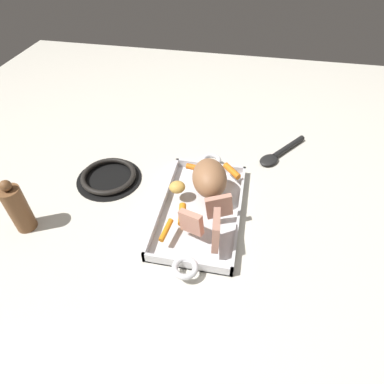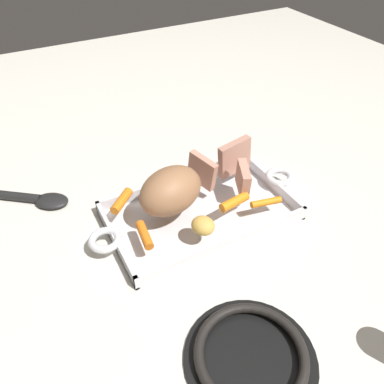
{
  "view_description": "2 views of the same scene",
  "coord_description": "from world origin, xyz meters",
  "px_view_note": "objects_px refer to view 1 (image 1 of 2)",
  "views": [
    {
      "loc": [
        0.61,
        0.1,
        0.68
      ],
      "look_at": [
        -0.01,
        -0.03,
        0.06
      ],
      "focal_mm": 30.12,
      "sensor_mm": 36.0,
      "label": 1
    },
    {
      "loc": [
        -0.29,
        -0.5,
        0.56
      ],
      "look_at": [
        -0.02,
        0.01,
        0.07
      ],
      "focal_mm": 35.74,
      "sensor_mm": 36.0,
      "label": 2
    }
  ],
  "objects_px": {
    "roast_slice_outer": "(191,222)",
    "roast_slice_thin": "(216,230)",
    "pork_roast": "(209,178)",
    "roasting_dish": "(200,210)",
    "stove_burner_rear": "(109,177)",
    "roast_slice_thick": "(219,206)",
    "baby_carrot_northeast": "(182,214)",
    "pepper_mill": "(18,208)",
    "baby_carrot_northwest": "(166,230)",
    "serving_spoon": "(279,153)",
    "baby_carrot_southeast": "(232,171)",
    "potato_golden_small": "(177,187)",
    "baby_carrot_short": "(196,168)"
  },
  "relations": [
    {
      "from": "roast_slice_outer",
      "to": "roast_slice_thin",
      "type": "relative_size",
      "value": 0.78
    },
    {
      "from": "pork_roast",
      "to": "roast_slice_thin",
      "type": "xyz_separation_m",
      "value": [
        0.18,
        0.04,
        -0.01
      ]
    },
    {
      "from": "roasting_dish",
      "to": "pork_roast",
      "type": "distance_m",
      "value": 0.09
    },
    {
      "from": "stove_burner_rear",
      "to": "roast_slice_thick",
      "type": "bearing_deg",
      "value": 72.0
    },
    {
      "from": "baby_carrot_northeast",
      "to": "pepper_mill",
      "type": "xyz_separation_m",
      "value": [
        0.08,
        -0.41,
        0.03
      ]
    },
    {
      "from": "pepper_mill",
      "to": "baby_carrot_northwest",
      "type": "bearing_deg",
      "value": 93.88
    },
    {
      "from": "roasting_dish",
      "to": "serving_spoon",
      "type": "distance_m",
      "value": 0.38
    },
    {
      "from": "roast_slice_outer",
      "to": "baby_carrot_southeast",
      "type": "relative_size",
      "value": 0.94
    },
    {
      "from": "pork_roast",
      "to": "roast_slice_thin",
      "type": "height_order",
      "value": "pork_roast"
    },
    {
      "from": "stove_burner_rear",
      "to": "baby_carrot_northeast",
      "type": "bearing_deg",
      "value": 62.28
    },
    {
      "from": "stove_burner_rear",
      "to": "pepper_mill",
      "type": "bearing_deg",
      "value": -33.22
    },
    {
      "from": "roast_slice_thin",
      "to": "baby_carrot_southeast",
      "type": "relative_size",
      "value": 1.2
    },
    {
      "from": "roasting_dish",
      "to": "potato_golden_small",
      "type": "xyz_separation_m",
      "value": [
        -0.04,
        -0.07,
        0.04
      ]
    },
    {
      "from": "baby_carrot_northeast",
      "to": "pepper_mill",
      "type": "height_order",
      "value": "pepper_mill"
    },
    {
      "from": "pork_roast",
      "to": "serving_spoon",
      "type": "distance_m",
      "value": 0.33
    },
    {
      "from": "roast_slice_thin",
      "to": "serving_spoon",
      "type": "xyz_separation_m",
      "value": [
        -0.43,
        0.16,
        -0.07
      ]
    },
    {
      "from": "baby_carrot_short",
      "to": "pepper_mill",
      "type": "height_order",
      "value": "pepper_mill"
    },
    {
      "from": "pork_roast",
      "to": "roast_slice_thick",
      "type": "height_order",
      "value": "pork_roast"
    },
    {
      "from": "potato_golden_small",
      "to": "roast_slice_thick",
      "type": "bearing_deg",
      "value": 61.65
    },
    {
      "from": "baby_carrot_northwest",
      "to": "pepper_mill",
      "type": "bearing_deg",
      "value": -86.12
    },
    {
      "from": "roast_slice_outer",
      "to": "baby_carrot_northwest",
      "type": "relative_size",
      "value": 0.92
    },
    {
      "from": "potato_golden_small",
      "to": "roasting_dish",
      "type": "bearing_deg",
      "value": 64.39
    },
    {
      "from": "baby_carrot_short",
      "to": "baby_carrot_northwest",
      "type": "height_order",
      "value": "baby_carrot_short"
    },
    {
      "from": "roast_slice_thick",
      "to": "baby_carrot_northeast",
      "type": "xyz_separation_m",
      "value": [
        0.02,
        -0.09,
        -0.02
      ]
    },
    {
      "from": "baby_carrot_southeast",
      "to": "pork_roast",
      "type": "bearing_deg",
      "value": -33.75
    },
    {
      "from": "roast_slice_thick",
      "to": "roast_slice_thin",
      "type": "height_order",
      "value": "roast_slice_thin"
    },
    {
      "from": "baby_carrot_southeast",
      "to": "roasting_dish",
      "type": "bearing_deg",
      "value": -26.34
    },
    {
      "from": "baby_carrot_southeast",
      "to": "serving_spoon",
      "type": "xyz_separation_m",
      "value": [
        -0.17,
        0.15,
        -0.04
      ]
    },
    {
      "from": "roasting_dish",
      "to": "roast_slice_outer",
      "type": "bearing_deg",
      "value": -3.72
    },
    {
      "from": "roast_slice_thick",
      "to": "baby_carrot_southeast",
      "type": "xyz_separation_m",
      "value": [
        -0.18,
        0.02,
        -0.02
      ]
    },
    {
      "from": "roast_slice_outer",
      "to": "baby_carrot_short",
      "type": "xyz_separation_m",
      "value": [
        -0.24,
        -0.03,
        -0.02
      ]
    },
    {
      "from": "stove_burner_rear",
      "to": "baby_carrot_southeast",
      "type": "bearing_deg",
      "value": 99.07
    },
    {
      "from": "roasting_dish",
      "to": "baby_carrot_northwest",
      "type": "relative_size",
      "value": 7.1
    },
    {
      "from": "roast_slice_outer",
      "to": "pepper_mill",
      "type": "bearing_deg",
      "value": -84.48
    },
    {
      "from": "pork_roast",
      "to": "roast_slice_outer",
      "type": "xyz_separation_m",
      "value": [
        0.16,
        -0.02,
        -0.01
      ]
    },
    {
      "from": "baby_carrot_southeast",
      "to": "serving_spoon",
      "type": "height_order",
      "value": "baby_carrot_southeast"
    },
    {
      "from": "pork_roast",
      "to": "baby_carrot_northeast",
      "type": "relative_size",
      "value": 2.03
    },
    {
      "from": "roast_slice_thin",
      "to": "stove_burner_rear",
      "type": "relative_size",
      "value": 0.39
    },
    {
      "from": "baby_carrot_northwest",
      "to": "potato_golden_small",
      "type": "xyz_separation_m",
      "value": [
        -0.15,
        -0.01,
        0.01
      ]
    },
    {
      "from": "pork_roast",
      "to": "roast_slice_outer",
      "type": "height_order",
      "value": "pork_roast"
    },
    {
      "from": "roast_slice_outer",
      "to": "baby_carrot_short",
      "type": "bearing_deg",
      "value": -172.53
    },
    {
      "from": "baby_carrot_short",
      "to": "roasting_dish",
      "type": "bearing_deg",
      "value": 15.09
    },
    {
      "from": "roasting_dish",
      "to": "baby_carrot_southeast",
      "type": "height_order",
      "value": "baby_carrot_southeast"
    },
    {
      "from": "roast_slice_outer",
      "to": "serving_spoon",
      "type": "bearing_deg",
      "value": 151.3
    },
    {
      "from": "potato_golden_small",
      "to": "serving_spoon",
      "type": "relative_size",
      "value": 0.23
    },
    {
      "from": "roast_slice_thin",
      "to": "baby_carrot_northwest",
      "type": "height_order",
      "value": "roast_slice_thin"
    },
    {
      "from": "pork_roast",
      "to": "roast_slice_thin",
      "type": "distance_m",
      "value": 0.18
    },
    {
      "from": "baby_carrot_short",
      "to": "pepper_mill",
      "type": "distance_m",
      "value": 0.5
    },
    {
      "from": "roast_slice_outer",
      "to": "serving_spoon",
      "type": "distance_m",
      "value": 0.47
    },
    {
      "from": "pork_roast",
      "to": "baby_carrot_northwest",
      "type": "bearing_deg",
      "value": -25.34
    }
  ]
}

